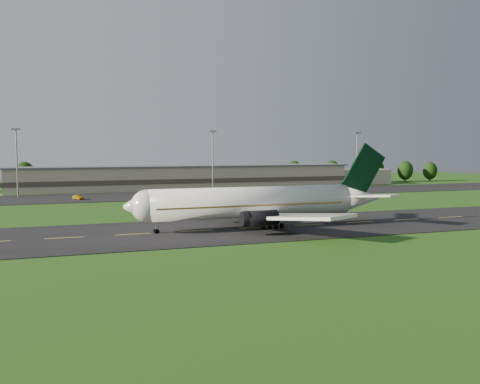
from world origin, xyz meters
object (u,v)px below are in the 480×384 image
object	(u,v)px
light_mast_centre	(213,154)
service_vehicle_d	(335,188)
service_vehicle_c	(237,190)
service_vehicle_b	(188,191)
light_mast_west	(17,154)
light_mast_east	(357,153)
service_vehicle_a	(78,197)
airliner	(256,203)
terminal	(204,177)

from	to	relation	value
light_mast_centre	service_vehicle_d	distance (m)	43.71
light_mast_centre	service_vehicle_c	xyz separation A→B (m)	(6.81, -4.65, -12.00)
light_mast_centre	service_vehicle_b	xyz separation A→B (m)	(-9.41, -4.20, -11.95)
service_vehicle_c	service_vehicle_d	size ratio (longest dim) A/B	1.05
light_mast_west	light_mast_east	world-z (taller)	same
service_vehicle_a	service_vehicle_c	size ratio (longest dim) A/B	0.91
light_mast_centre	light_mast_east	xyz separation A→B (m)	(55.00, 0.00, 0.00)
airliner	service_vehicle_c	size ratio (longest dim) A/B	11.11
airliner	light_mast_west	world-z (taller)	light_mast_west
terminal	light_mast_west	size ratio (longest dim) A/B	7.13
airliner	light_mast_east	distance (m)	107.08
light_mast_west	light_mast_centre	world-z (taller)	same
service_vehicle_a	airliner	bearing A→B (deg)	-94.62
airliner	light_mast_west	xyz separation A→B (m)	(-44.27, 79.99, 8.08)
airliner	light_mast_centre	bearing A→B (deg)	78.38
light_mast_centre	service_vehicle_a	bearing A→B (deg)	-163.02
light_mast_west	service_vehicle_c	world-z (taller)	light_mast_west
service_vehicle_d	terminal	bearing A→B (deg)	82.90
light_mast_centre	service_vehicle_c	size ratio (longest dim) A/B	4.41
light_mast_centre	service_vehicle_d	xyz separation A→B (m)	(41.11, -8.76, -12.00)
light_mast_centre	service_vehicle_d	world-z (taller)	light_mast_centre
light_mast_east	service_vehicle_c	world-z (taller)	light_mast_east
light_mast_west	light_mast_east	bearing A→B (deg)	0.00
airliner	service_vehicle_d	size ratio (longest dim) A/B	11.61
light_mast_centre	service_vehicle_b	world-z (taller)	light_mast_centre
light_mast_west	service_vehicle_d	bearing A→B (deg)	-4.95
terminal	light_mast_east	size ratio (longest dim) A/B	7.13
light_mast_east	service_vehicle_d	world-z (taller)	light_mast_east
light_mast_east	service_vehicle_b	size ratio (longest dim) A/B	4.90
airliner	service_vehicle_d	bearing A→B (deg)	50.91
light_mast_east	service_vehicle_d	bearing A→B (deg)	-147.76
terminal	light_mast_west	xyz separation A→B (m)	(-61.40, -16.18, 8.75)
service_vehicle_a	service_vehicle_c	bearing A→B (deg)	-17.58
airliner	light_mast_centre	world-z (taller)	light_mast_centre
terminal	service_vehicle_a	world-z (taller)	terminal
light_mast_centre	light_mast_east	size ratio (longest dim) A/B	1.00
airliner	service_vehicle_c	distance (m)	78.74
light_mast_centre	service_vehicle_c	bearing A→B (deg)	-34.31
service_vehicle_c	service_vehicle_b	bearing A→B (deg)	-155.36
airliner	light_mast_east	bearing A→B (deg)	48.02
terminal	service_vehicle_d	size ratio (longest dim) A/B	32.87
airliner	service_vehicle_c	bearing A→B (deg)	72.85
airliner	service_vehicle_b	size ratio (longest dim) A/B	12.35
terminal	light_mast_west	distance (m)	64.10
service_vehicle_b	service_vehicle_c	distance (m)	16.23
light_mast_west	light_mast_centre	xyz separation A→B (m)	(60.00, 0.00, 0.00)
light_mast_centre	light_mast_east	world-z (taller)	same
airliner	service_vehicle_b	xyz separation A→B (m)	(6.32, 75.79, -3.88)
airliner	service_vehicle_c	world-z (taller)	airliner
service_vehicle_b	light_mast_west	bearing A→B (deg)	78.88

